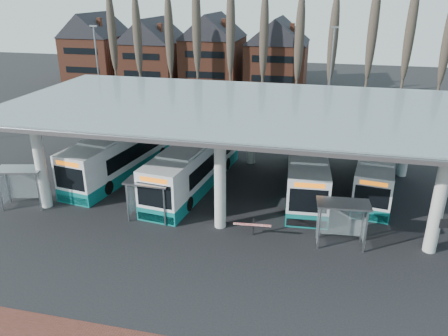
% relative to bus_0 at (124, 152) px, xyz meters
% --- Properties ---
extents(ground, '(140.00, 140.00, 0.00)m').
position_rel_bus_0_xyz_m(ground, '(9.45, -9.33, -1.65)').
color(ground, black).
rests_on(ground, ground).
extents(station_canopy, '(32.00, 16.00, 6.34)m').
position_rel_bus_0_xyz_m(station_canopy, '(9.45, -1.33, 4.03)').
color(station_canopy, silver).
rests_on(station_canopy, ground).
extents(poplar_row, '(45.10, 1.10, 14.50)m').
position_rel_bus_0_xyz_m(poplar_row, '(9.45, 23.67, 7.13)').
color(poplar_row, '#473D33').
rests_on(poplar_row, ground).
extents(townhouse_row, '(36.80, 10.30, 12.25)m').
position_rel_bus_0_xyz_m(townhouse_row, '(-6.30, 34.67, 4.29)').
color(townhouse_row, brown).
rests_on(townhouse_row, ground).
extents(lamp_post_a, '(0.80, 0.16, 10.17)m').
position_rel_bus_0_xyz_m(lamp_post_a, '(-8.55, 12.67, 3.69)').
color(lamp_post_a, slate).
rests_on(lamp_post_a, ground).
extents(lamp_post_b, '(0.80, 0.16, 10.17)m').
position_rel_bus_0_xyz_m(lamp_post_b, '(15.45, 16.67, 3.69)').
color(lamp_post_b, slate).
rests_on(lamp_post_b, ground).
extents(bus_0, '(4.57, 12.85, 3.50)m').
position_rel_bus_0_xyz_m(bus_0, '(0.00, 0.00, 0.00)').
color(bus_0, white).
rests_on(bus_0, ground).
extents(bus_1, '(4.08, 12.65, 3.45)m').
position_rel_bus_0_xyz_m(bus_1, '(6.19, -1.17, -0.02)').
color(bus_1, white).
rests_on(bus_1, ground).
extents(bus_2, '(3.49, 12.29, 3.37)m').
position_rel_bus_0_xyz_m(bus_2, '(14.18, 0.22, -0.06)').
color(bus_2, white).
rests_on(bus_2, ground).
extents(bus_3, '(3.77, 11.28, 3.07)m').
position_rel_bus_0_xyz_m(bus_3, '(19.12, 1.39, -0.20)').
color(bus_3, white).
rests_on(bus_3, ground).
extents(shelter_0, '(3.22, 2.13, 2.75)m').
position_rel_bus_0_xyz_m(shelter_0, '(-3.95, -7.07, 0.35)').
color(shelter_0, gray).
rests_on(shelter_0, ground).
extents(shelter_1, '(2.88, 1.49, 2.65)m').
position_rel_bus_0_xyz_m(shelter_1, '(4.93, -6.82, 0.28)').
color(shelter_1, gray).
rests_on(shelter_1, ground).
extents(shelter_2, '(3.00, 1.68, 2.69)m').
position_rel_bus_0_xyz_m(shelter_2, '(16.56, -7.23, 0.31)').
color(shelter_2, gray).
rests_on(shelter_2, ground).
extents(barrier, '(2.20, 0.69, 1.10)m').
position_rel_bus_0_xyz_m(barrier, '(11.60, -7.74, -0.79)').
color(barrier, black).
rests_on(barrier, ground).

